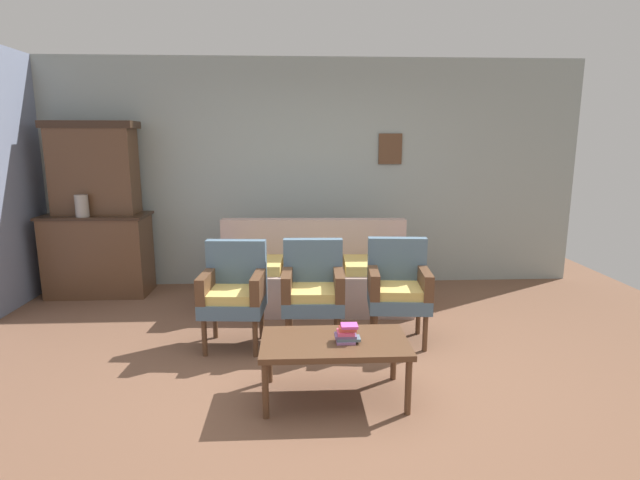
{
  "coord_description": "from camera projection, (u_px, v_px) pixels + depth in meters",
  "views": [
    {
      "loc": [
        -0.24,
        -3.39,
        1.76
      ],
      "look_at": [
        -0.02,
        1.07,
        0.85
      ],
      "focal_mm": 27.8,
      "sensor_mm": 36.0,
      "label": 1
    }
  ],
  "objects": [
    {
      "name": "ground_plane",
      "position": [
        330.0,
        380.0,
        3.68
      ],
      "size": [
        7.68,
        7.68,
        0.0
      ],
      "primitive_type": "plane",
      "color": "brown"
    },
    {
      "name": "cabinet_upper_hutch",
      "position": [
        94.0,
        168.0,
        5.55
      ],
      "size": [
        0.99,
        0.38,
        1.03
      ],
      "color": "brown",
      "rests_on": "side_cabinet"
    },
    {
      "name": "side_cabinet",
      "position": [
        99.0,
        254.0,
        5.67
      ],
      "size": [
        1.16,
        0.55,
        0.93
      ],
      "color": "brown",
      "rests_on": "ground"
    },
    {
      "name": "book_stack_on_table",
      "position": [
        347.0,
        334.0,
        3.32
      ],
      "size": [
        0.17,
        0.12,
        0.12
      ],
      "color": "#A169A2",
      "rests_on": "coffee_table"
    },
    {
      "name": "wall_back_with_decor",
      "position": [
        315.0,
        174.0,
        5.99
      ],
      "size": [
        6.4,
        0.09,
        2.7
      ],
      "color": "#939E99",
      "rests_on": "ground"
    },
    {
      "name": "coffee_table",
      "position": [
        335.0,
        346.0,
        3.37
      ],
      "size": [
        1.0,
        0.56,
        0.42
      ],
      "color": "brown",
      "rests_on": "ground"
    },
    {
      "name": "vase_on_cabinet",
      "position": [
        82.0,
        206.0,
        5.38
      ],
      "size": [
        0.14,
        0.14,
        0.24
      ],
      "primitive_type": "cylinder",
      "color": "#9E9388",
      "rests_on": "side_cabinet"
    },
    {
      "name": "armchair_near_cabinet",
      "position": [
        234.0,
        289.0,
        4.23
      ],
      "size": [
        0.55,
        0.53,
        0.9
      ],
      "color": "slate",
      "rests_on": "ground"
    },
    {
      "name": "armchair_by_doorway",
      "position": [
        313.0,
        288.0,
        4.29
      ],
      "size": [
        0.54,
        0.51,
        0.9
      ],
      "color": "slate",
      "rests_on": "ground"
    },
    {
      "name": "floral_couch",
      "position": [
        313.0,
        276.0,
        5.29
      ],
      "size": [
        2.07,
        0.89,
        0.9
      ],
      "color": "tan",
      "rests_on": "ground"
    },
    {
      "name": "armchair_row_middle",
      "position": [
        398.0,
        286.0,
        4.34
      ],
      "size": [
        0.56,
        0.54,
        0.9
      ],
      "color": "slate",
      "rests_on": "ground"
    }
  ]
}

